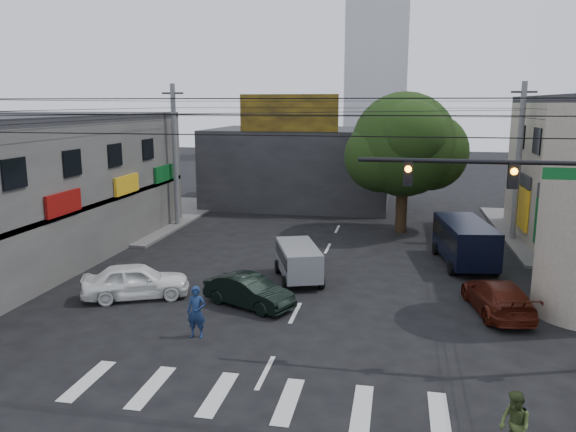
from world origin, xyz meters
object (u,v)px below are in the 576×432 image
(white_compact, at_px, (136,281))
(navy_van, at_px, (465,244))
(street_tree, at_px, (404,145))
(traffic_gantry, at_px, (540,213))
(maroon_sedan, at_px, (498,297))
(utility_pole_far_left, at_px, (175,156))
(utility_pole_far_right, at_px, (518,163))
(silver_minivan, at_px, (298,263))
(pedestrian_olive, at_px, (515,425))
(traffic_officer, at_px, (196,312))
(dark_sedan, at_px, (249,291))

(white_compact, relative_size, navy_van, 0.82)
(street_tree, bearing_deg, traffic_gantry, -78.01)
(maroon_sedan, bearing_deg, street_tree, -84.48)
(utility_pole_far_left, relative_size, utility_pole_far_right, 1.00)
(maroon_sedan, height_order, silver_minivan, silver_minivan)
(street_tree, xyz_separation_m, silver_minivan, (-4.60, -10.94, -4.66))
(white_compact, bearing_deg, utility_pole_far_right, -75.44)
(silver_minivan, relative_size, navy_van, 0.72)
(street_tree, relative_size, pedestrian_olive, 5.44)
(navy_van, bearing_deg, white_compact, 110.91)
(street_tree, height_order, traffic_officer, street_tree)
(traffic_gantry, xyz_separation_m, utility_pole_far_right, (2.68, 17.00, -0.23))
(street_tree, bearing_deg, pedestrian_olive, -83.70)
(navy_van, xyz_separation_m, pedestrian_olive, (-0.59, -16.09, -0.29))
(utility_pole_far_left, bearing_deg, navy_van, -18.27)
(traffic_gantry, relative_size, white_compact, 1.54)
(white_compact, bearing_deg, utility_pole_far_left, -8.31)
(utility_pole_far_left, xyz_separation_m, traffic_officer, (7.55, -16.87, -3.69))
(dark_sedan, distance_m, maroon_sedan, 9.69)
(dark_sedan, relative_size, silver_minivan, 0.98)
(white_compact, height_order, silver_minivan, silver_minivan)
(dark_sedan, relative_size, traffic_officer, 2.20)
(navy_van, relative_size, pedestrian_olive, 3.55)
(utility_pole_far_right, height_order, navy_van, utility_pole_far_right)
(traffic_gantry, bearing_deg, maroon_sedan, 92.01)
(street_tree, xyz_separation_m, utility_pole_far_left, (-14.50, -1.00, -0.87))
(traffic_gantry, distance_m, pedestrian_olive, 6.47)
(utility_pole_far_left, height_order, traffic_officer, utility_pole_far_left)
(utility_pole_far_right, xyz_separation_m, pedestrian_olive, (-3.97, -21.90, -3.80))
(utility_pole_far_right, bearing_deg, dark_sedan, -132.42)
(utility_pole_far_left, xyz_separation_m, maroon_sedan, (18.17, -12.46, -3.94))
(utility_pole_far_left, xyz_separation_m, white_compact, (3.69, -13.56, -3.86))
(pedestrian_olive, bearing_deg, street_tree, 161.03)
(navy_van, xyz_separation_m, traffic_officer, (-10.06, -11.06, -0.18))
(maroon_sedan, bearing_deg, white_compact, -5.36)
(street_tree, bearing_deg, white_compact, -126.59)
(white_compact, distance_m, pedestrian_olive, 15.73)
(navy_van, distance_m, traffic_officer, 14.95)
(utility_pole_far_left, height_order, white_compact, utility_pole_far_left)
(street_tree, relative_size, traffic_officer, 4.76)
(utility_pole_far_right, relative_size, maroon_sedan, 1.93)
(utility_pole_far_left, distance_m, traffic_officer, 18.85)
(traffic_gantry, height_order, utility_pole_far_right, utility_pole_far_right)
(white_compact, xyz_separation_m, navy_van, (13.93, 7.75, 0.35))
(utility_pole_far_right, xyz_separation_m, silver_minivan, (-11.10, -9.94, -3.78))
(traffic_gantry, xyz_separation_m, silver_minivan, (-8.42, 7.06, -4.01))
(utility_pole_far_left, distance_m, utility_pole_far_right, 21.00)
(silver_minivan, xyz_separation_m, navy_van, (7.71, 4.13, 0.27))
(utility_pole_far_left, distance_m, navy_van, 18.88)
(dark_sedan, distance_m, silver_minivan, 3.94)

